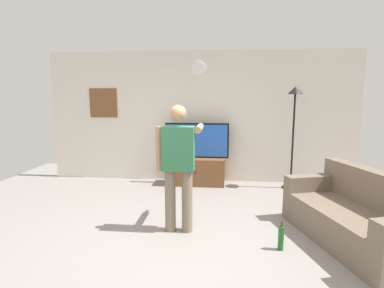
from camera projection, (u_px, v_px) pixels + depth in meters
The scene contains 10 objects.
ground_plane at pixel (184, 246), 3.55m from camera, with size 8.40×8.40×0.00m, color gray.
back_wall at pixel (200, 117), 6.25m from camera, with size 6.40×0.10×2.70m, color silver.
tv_stand at pixel (197, 171), 6.07m from camera, with size 1.12×0.49×0.55m.
television at pixel (197, 140), 6.02m from camera, with size 1.28×0.07×0.70m.
wall_clock at pixel (198, 69), 6.04m from camera, with size 0.29×0.29×0.03m, color white.
framed_picture at pixel (104, 103), 6.34m from camera, with size 0.60×0.04×0.61m, color brown.
floor_lamp at pixel (294, 116), 5.63m from camera, with size 0.32×0.32×1.96m.
person_standing_nearer_lamp at pixel (179, 161), 3.85m from camera, with size 0.59×0.78×1.67m.
side_couch at pixel (356, 218), 3.61m from camera, with size 1.32×1.97×0.87m.
beverage_bottle at pixel (281, 238), 3.45m from camera, with size 0.07×0.07×0.35m.
Camera 1 is at (0.40, -3.30, 1.75)m, focal length 27.92 mm.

